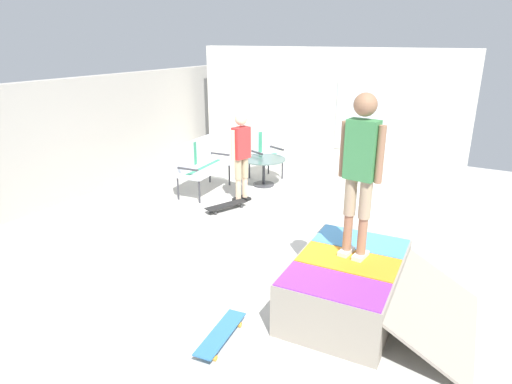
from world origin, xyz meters
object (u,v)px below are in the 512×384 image
object	(u,v)px
skate_ramp	(349,285)
skateboard_spare	(221,334)
patio_bench	(199,162)
patio_chair_near_house	(263,150)
person_skater	(361,164)
patio_table	(264,166)
skateboard_by_bench	(226,205)
person_watching	(241,151)

from	to	relation	value
skate_ramp	skateboard_spare	world-z (taller)	skate_ramp
patio_bench	patio_chair_near_house	distance (m)	1.57
person_skater	skateboard_spare	xyz separation A→B (m)	(-1.32, 0.91, -1.59)
patio_table	skateboard_spare	bearing A→B (deg)	-156.18
skate_ramp	patio_chair_near_house	world-z (taller)	patio_chair_near_house
patio_bench	skateboard_by_bench	size ratio (longest dim) A/B	1.58
person_skater	skateboard_by_bench	xyz separation A→B (m)	(1.72, 2.85, -1.59)
person_skater	skateboard_by_bench	distance (m)	3.69
person_watching	skateboard_spare	world-z (taller)	person_watching
patio_table	skateboard_spare	xyz separation A→B (m)	(-4.60, -2.03, -0.32)
patio_table	skateboard_spare	size ratio (longest dim) A/B	1.10
person_watching	skateboard_by_bench	distance (m)	1.03
skate_ramp	patio_chair_near_house	bearing A→B (deg)	39.97
person_watching	patio_chair_near_house	bearing A→B (deg)	13.87
skate_ramp	person_skater	world-z (taller)	person_skater
patio_table	skateboard_by_bench	world-z (taller)	patio_table
patio_bench	skateboard_by_bench	xyz separation A→B (m)	(-0.59, -1.01, -0.53)
person_skater	skateboard_spare	size ratio (longest dim) A/B	2.19
patio_chair_near_house	person_watching	bearing A→B (deg)	-166.13
patio_table	skate_ramp	bearing A→B (deg)	-138.99
skate_ramp	patio_table	size ratio (longest dim) A/B	2.21
person_watching	person_skater	size ratio (longest dim) A/B	0.92
patio_chair_near_house	patio_table	xyz separation A→B (m)	(-0.47, -0.29, -0.21)
patio_table	person_watching	xyz separation A→B (m)	(-1.00, -0.08, 0.55)
patio_chair_near_house	person_watching	xyz separation A→B (m)	(-1.47, -0.36, 0.34)
patio_bench	skateboard_spare	xyz separation A→B (m)	(-3.63, -2.95, -0.53)
skate_ramp	person_skater	bearing A→B (deg)	9.92
skate_ramp	patio_table	distance (m)	4.52
patio_bench	patio_chair_near_house	size ratio (longest dim) A/B	1.27
skate_ramp	patio_bench	bearing A→B (deg)	57.81
patio_chair_near_house	skateboard_by_bench	bearing A→B (deg)	-169.37
person_watching	skateboard_by_bench	xyz separation A→B (m)	(-0.55, -0.02, -0.87)
patio_bench	person_watching	world-z (taller)	person_watching
skateboard_spare	patio_chair_near_house	bearing A→B (deg)	24.57
patio_chair_near_house	person_watching	size ratio (longest dim) A/B	0.62
person_watching	skateboard_spare	bearing A→B (deg)	-151.48
skate_ramp	skateboard_spare	bearing A→B (deg)	141.77
patio_bench	patio_chair_near_house	xyz separation A→B (m)	(1.43, -0.63, -0.00)
person_skater	patio_bench	bearing A→B (deg)	59.04
skate_ramp	skateboard_by_bench	distance (m)	3.42
patio_chair_near_house	person_watching	distance (m)	1.56
patio_chair_near_house	person_skater	distance (m)	5.06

